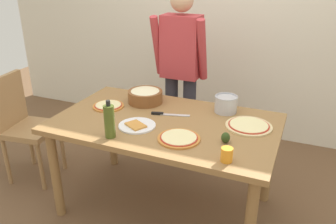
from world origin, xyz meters
The scene contains 15 objects.
ground centered at (0.00, 0.00, 0.00)m, with size 8.00×8.00×0.00m, color brown.
wall_back centered at (0.00, 1.60, 1.30)m, with size 5.60×0.10×2.60m, color silver.
dining_table centered at (0.00, 0.00, 0.67)m, with size 1.60×0.96×0.76m.
person_cook centered at (-0.17, 0.76, 0.94)m, with size 0.49×0.25×1.62m.
chair_wooden_left centered at (-1.32, -0.07, 0.54)m, with size 0.45×0.45×0.95m.
pizza_raw_on_board centered at (0.57, 0.14, 0.77)m, with size 0.32×0.32×0.02m.
pizza_cooked_on_tray centered at (0.19, -0.23, 0.77)m, with size 0.28×0.28×0.02m.
pizza_second_cooked centered at (-0.52, 0.07, 0.77)m, with size 0.25×0.25×0.02m.
plate_with_slice centered at (-0.15, -0.16, 0.77)m, with size 0.26×0.26×0.02m.
popcorn_bowl centered at (-0.29, 0.27, 0.82)m, with size 0.28×0.28×0.11m.
olive_oil_bottle centered at (-0.23, -0.37, 0.87)m, with size 0.07×0.07×0.26m.
steel_pot centered at (0.36, 0.33, 0.83)m, with size 0.17×0.17×0.13m.
cup_orange centered at (0.54, -0.37, 0.80)m, with size 0.07×0.07×0.09m, color orange.
chef_knife centered at (-0.04, 0.10, 0.77)m, with size 0.29×0.10×0.02m.
avocado centered at (0.48, -0.15, 0.80)m, with size 0.06×0.06×0.07m, color #2D4219.
Camera 1 is at (0.90, -2.08, 1.81)m, focal length 36.99 mm.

